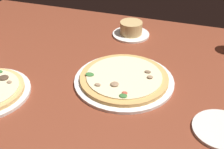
{
  "coord_description": "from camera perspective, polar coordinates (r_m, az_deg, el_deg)",
  "views": [
    {
      "loc": [
        29.41,
        -76.45,
        61.91
      ],
      "look_at": [
        3.7,
        1.3,
        7.0
      ],
      "focal_mm": 49.46,
      "sensor_mm": 36.0,
      "label": 1
    }
  ],
  "objects": [
    {
      "name": "ramekin_on_saucer",
      "position": [
        1.29,
        3.54,
        8.24
      ],
      "size": [
        15.24,
        15.24,
        5.93
      ],
      "color": "silver",
      "rests_on": "dining_table"
    },
    {
      "name": "dining_table",
      "position": [
        1.01,
        -2.21,
        -2.37
      ],
      "size": [
        150.0,
        110.0,
        4.0
      ],
      "primitive_type": "cube",
      "color": "brown",
      "rests_on": "ground"
    },
    {
      "name": "side_plate",
      "position": [
        0.88,
        19.62,
        -9.56
      ],
      "size": [
        15.57,
        15.57,
        0.9
      ],
      "primitive_type": "cylinder",
      "color": "silver",
      "rests_on": "dining_table"
    },
    {
      "name": "pizza_main",
      "position": [
        1.0,
        2.24,
        -0.85
      ],
      "size": [
        32.32,
        32.32,
        3.3
      ],
      "color": "white",
      "rests_on": "dining_table"
    }
  ]
}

